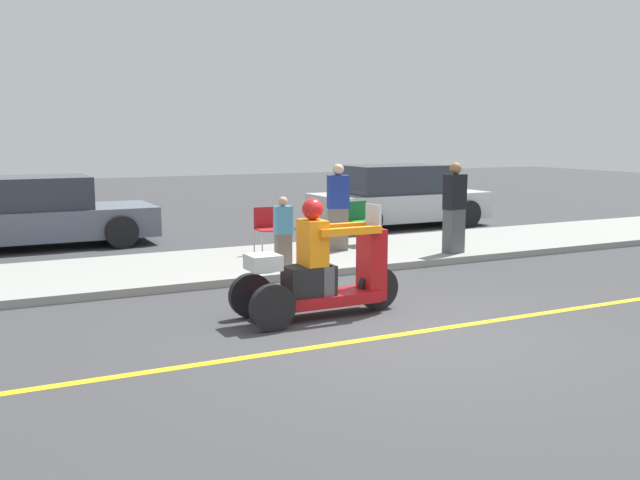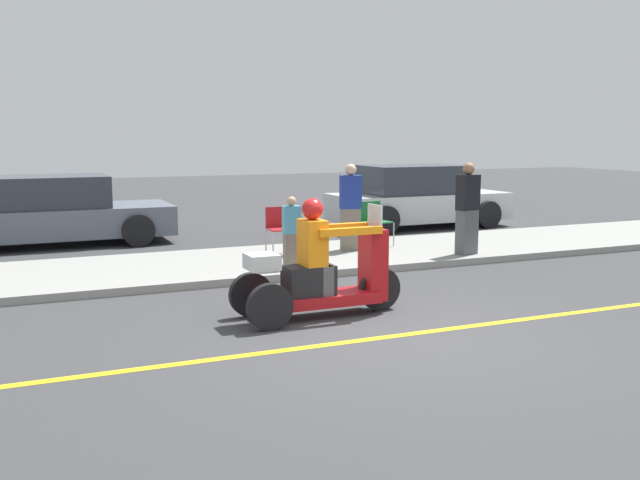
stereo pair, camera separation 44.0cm
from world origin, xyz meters
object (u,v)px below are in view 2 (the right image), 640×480
(parked_car_lot_left, at_px, (51,212))
(parked_car_lot_far, at_px, (416,198))
(spectator_mid_group, at_px, (292,234))
(motorcycle_trike, at_px, (321,275))
(folding_chair_set_back, at_px, (280,225))
(spectator_with_child, at_px, (350,209))
(spectator_near_curb, at_px, (467,210))
(folding_chair_curbside, at_px, (374,218))

(parked_car_lot_left, distance_m, parked_car_lot_far, 8.14)
(spectator_mid_group, height_order, parked_car_lot_left, parked_car_lot_left)
(motorcycle_trike, bearing_deg, spectator_mid_group, 76.60)
(folding_chair_set_back, bearing_deg, parked_car_lot_far, 33.04)
(spectator_with_child, relative_size, spectator_near_curb, 0.98)
(folding_chair_set_back, bearing_deg, folding_chair_curbside, 6.81)
(spectator_mid_group, distance_m, folding_chair_curbside, 2.76)
(motorcycle_trike, relative_size, spectator_near_curb, 1.34)
(spectator_with_child, height_order, parked_car_lot_far, spectator_with_child)
(spectator_with_child, height_order, folding_chair_curbside, spectator_with_child)
(folding_chair_curbside, bearing_deg, spectator_mid_group, -145.80)
(folding_chair_curbside, xyz_separation_m, parked_car_lot_far, (2.58, 2.73, 0.07))
(motorcycle_trike, distance_m, parked_car_lot_left, 7.77)
(motorcycle_trike, bearing_deg, folding_chair_curbside, 54.64)
(folding_chair_curbside, bearing_deg, parked_car_lot_left, 149.70)
(spectator_near_curb, distance_m, parked_car_lot_far, 4.58)
(spectator_with_child, bearing_deg, spectator_near_curb, -35.10)
(spectator_near_curb, relative_size, parked_car_lot_left, 0.35)
(spectator_with_child, bearing_deg, motorcycle_trike, -120.78)
(spectator_near_curb, bearing_deg, folding_chair_set_back, 156.14)
(motorcycle_trike, relative_size, parked_car_lot_far, 0.51)
(spectator_with_child, distance_m, folding_chair_set_back, 1.34)
(spectator_mid_group, bearing_deg, motorcycle_trike, -103.40)
(parked_car_lot_far, bearing_deg, folding_chair_set_back, -146.96)
(folding_chair_curbside, relative_size, parked_car_lot_far, 0.19)
(spectator_with_child, distance_m, folding_chair_curbside, 0.82)
(spectator_mid_group, height_order, folding_chair_set_back, spectator_mid_group)
(motorcycle_trike, height_order, folding_chair_curbside, motorcycle_trike)
(spectator_mid_group, bearing_deg, folding_chair_set_back, 77.53)
(spectator_with_child, height_order, folding_chair_set_back, spectator_with_child)
(motorcycle_trike, distance_m, folding_chair_set_back, 3.92)
(motorcycle_trike, xyz_separation_m, parked_car_lot_left, (-2.67, 7.29, 0.14))
(spectator_with_child, distance_m, parked_car_lot_left, 6.06)
(parked_car_lot_far, bearing_deg, parked_car_lot_left, 176.42)
(folding_chair_curbside, bearing_deg, parked_car_lot_far, 46.68)
(spectator_mid_group, height_order, folding_chair_curbside, spectator_mid_group)
(folding_chair_set_back, bearing_deg, motorcycle_trike, -103.08)
(parked_car_lot_left, bearing_deg, folding_chair_set_back, -44.38)
(spectator_with_child, xyz_separation_m, spectator_near_curb, (1.69, -1.18, 0.02))
(spectator_with_child, bearing_deg, parked_car_lot_left, 143.34)
(spectator_near_curb, relative_size, folding_chair_curbside, 1.95)
(spectator_mid_group, relative_size, folding_chair_set_back, 1.38)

